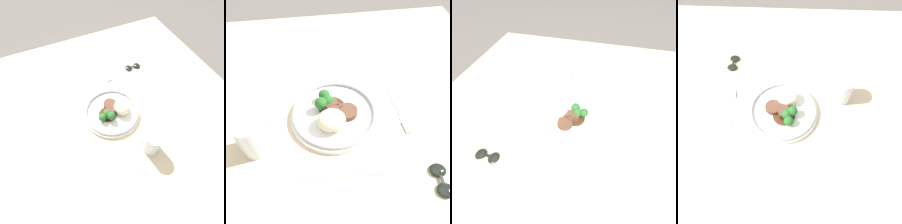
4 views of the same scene
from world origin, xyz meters
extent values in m
plane|color=#5B5651|center=(0.00, 0.00, 0.00)|extent=(8.00, 8.00, 0.00)
cube|color=beige|center=(0.00, 0.00, 0.02)|extent=(1.40, 1.29, 0.04)
cube|color=silver|center=(-0.23, -0.02, 0.04)|extent=(0.18, 0.16, 0.00)
cylinder|color=white|center=(-0.05, -0.02, 0.05)|extent=(0.27, 0.27, 0.02)
torus|color=#B2B2B7|center=(-0.05, -0.02, 0.06)|extent=(0.26, 0.26, 0.01)
ellipsoid|color=beige|center=(-0.03, 0.03, 0.08)|extent=(0.08, 0.07, 0.06)
cylinder|color=brown|center=(-0.08, -0.01, 0.07)|extent=(0.06, 0.06, 0.02)
cylinder|color=#472D19|center=(-0.04, -0.04, 0.06)|extent=(0.09, 0.09, 0.00)
cube|color=brown|center=(-0.03, -0.02, 0.07)|extent=(0.02, 0.02, 0.02)
cube|color=brown|center=(-0.04, -0.04, 0.07)|extent=(0.03, 0.03, 0.03)
cube|color=brown|center=(-0.03, -0.04, 0.07)|extent=(0.04, 0.04, 0.03)
cube|color=brown|center=(-0.04, -0.01, 0.07)|extent=(0.04, 0.04, 0.03)
cube|color=brown|center=(-0.05, -0.03, 0.07)|extent=(0.03, 0.03, 0.02)
cube|color=brown|center=(-0.04, -0.04, 0.07)|extent=(0.04, 0.04, 0.03)
cylinder|color=#568442|center=(-0.02, -0.07, 0.06)|extent=(0.01, 0.01, 0.01)
sphere|color=#286628|center=(-0.02, -0.07, 0.08)|extent=(0.04, 0.04, 0.04)
cylinder|color=#568442|center=(-0.03, -0.05, 0.06)|extent=(0.01, 0.01, 0.01)
sphere|color=#286628|center=(-0.03, -0.05, 0.08)|extent=(0.04, 0.04, 0.04)
cylinder|color=#568442|center=(-0.01, -0.03, 0.07)|extent=(0.01, 0.01, 0.02)
sphere|color=#286628|center=(-0.01, -0.03, 0.09)|extent=(0.04, 0.04, 0.04)
cylinder|color=yellow|center=(0.18, 0.06, 0.07)|extent=(0.07, 0.07, 0.07)
cylinder|color=silver|center=(0.18, 0.06, 0.10)|extent=(0.08, 0.08, 0.11)
cube|color=#ADADB2|center=(-0.25, -0.04, 0.04)|extent=(0.01, 0.11, 0.00)
cube|color=#ADADB2|center=(-0.25, 0.05, 0.04)|extent=(0.02, 0.06, 0.00)
cube|color=#ADADB2|center=(-0.08, 0.18, 0.04)|extent=(0.13, 0.03, 0.00)
cube|color=#ADADB2|center=(0.03, 0.17, 0.04)|extent=(0.10, 0.03, 0.00)
cube|color=#ADADB2|center=(0.17, -0.02, 0.04)|extent=(0.09, 0.01, 0.00)
ellipsoid|color=#ADADB2|center=(0.25, -0.02, 0.04)|extent=(0.05, 0.02, 0.01)
ellipsoid|color=black|center=(-0.29, 0.20, 0.05)|extent=(0.05, 0.04, 0.01)
ellipsoid|color=black|center=(-0.28, 0.26, 0.05)|extent=(0.05, 0.04, 0.01)
cube|color=black|center=(-0.29, 0.23, 0.05)|extent=(0.01, 0.02, 0.00)
camera|label=1|loc=(0.37, -0.21, 0.77)|focal=28.00mm
camera|label=2|loc=(0.01, 0.40, 0.59)|focal=35.00mm
camera|label=3|loc=(-0.52, -0.11, 0.62)|focal=28.00mm
camera|label=4|loc=(0.00, -0.45, 0.79)|focal=35.00mm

